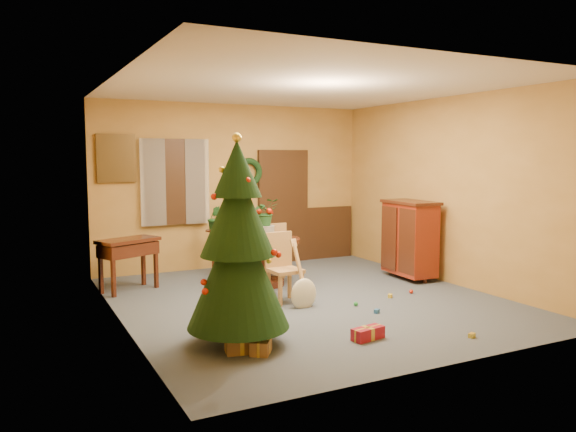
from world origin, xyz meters
TOP-DOWN VIEW (x-y plane):
  - room_envelope at (0.21, 2.70)m, footprint 5.50×5.50m
  - dining_table at (-0.15, 1.08)m, footprint 1.06×1.06m
  - urn at (-0.15, 1.08)m, footprint 0.27×0.27m
  - centerpiece_plant at (-0.15, 1.08)m, footprint 0.37×0.32m
  - chair_near at (-0.34, 0.11)m, footprint 0.43×0.43m
  - chair_far at (0.17, 1.52)m, footprint 0.40×0.40m
  - guitar at (-0.23, -0.31)m, footprint 0.46×0.62m
  - plant_stand at (-0.59, 2.17)m, footprint 0.30×0.30m
  - stand_plant at (-0.59, 2.17)m, footprint 0.24×0.20m
  - christmas_tree at (-1.54, -1.30)m, footprint 1.07×1.07m
  - writing_desk at (-2.10, 1.66)m, footprint 0.98×0.76m
  - sideboard at (2.15, 0.49)m, footprint 0.58×1.02m
  - gift_a at (-1.61, -1.53)m, footprint 0.33×0.27m
  - gift_b at (-1.32, -0.79)m, footprint 0.34×0.34m
  - gift_c at (-1.44, -1.65)m, footprint 0.30×0.32m
  - gift_d at (-0.23, -1.77)m, footprint 0.40×0.22m
  - toy_a at (0.47, -0.97)m, footprint 0.09×0.08m
  - toy_b at (0.42, -0.57)m, footprint 0.06×0.06m
  - toy_c at (1.10, -0.41)m, footprint 0.09×0.09m
  - toy_d at (1.52, -0.35)m, footprint 0.06×0.06m
  - toy_e at (0.83, -2.24)m, footprint 0.09×0.07m

SIDE VIEW (x-z plane):
  - toy_a at x=0.47m, z-range 0.00..0.05m
  - toy_c at x=1.10m, z-range 0.00..0.05m
  - toy_e at x=0.83m, z-range 0.00..0.05m
  - toy_b at x=0.42m, z-range 0.00..0.06m
  - toy_d at x=1.52m, z-range 0.00..0.06m
  - gift_d at x=-0.23m, z-range 0.00..0.13m
  - gift_c at x=-1.44m, z-range 0.00..0.15m
  - gift_a at x=-1.61m, z-range 0.00..0.16m
  - gift_b at x=-1.32m, z-range 0.00..0.24m
  - guitar at x=-0.23m, z-range 0.01..0.86m
  - plant_stand at x=-0.59m, z-range 0.09..0.86m
  - chair_far at x=0.17m, z-range 0.03..0.94m
  - chair_near at x=-0.34m, z-range 0.03..0.98m
  - dining_table at x=-0.15m, z-range 0.15..0.88m
  - writing_desk at x=-2.10m, z-range 0.20..0.98m
  - sideboard at x=2.15m, z-range 0.04..1.31m
  - urn at x=-0.15m, z-range 0.73..0.93m
  - stand_plant at x=-0.59m, z-range 0.76..1.16m
  - christmas_tree at x=-1.54m, z-range -0.06..2.16m
  - room_envelope at x=0.21m, z-range -1.63..3.87m
  - centerpiece_plant at x=-0.15m, z-range 0.93..1.34m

